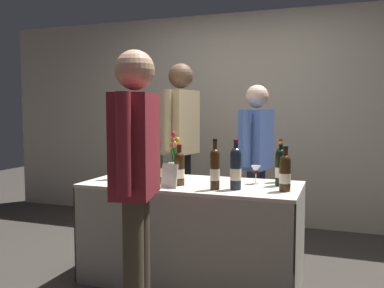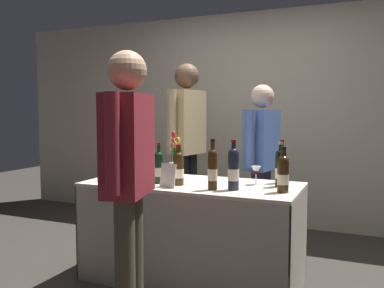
# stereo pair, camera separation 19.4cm
# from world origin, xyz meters

# --- Properties ---
(ground_plane) EXTENTS (12.00, 12.00, 0.00)m
(ground_plane) POSITION_xyz_m (0.00, 0.00, 0.00)
(ground_plane) COLOR #38332D
(back_partition) EXTENTS (6.43, 0.12, 2.45)m
(back_partition) POSITION_xyz_m (0.00, 1.84, 1.23)
(back_partition) COLOR #B2A893
(back_partition) RESTS_ON ground_plane
(tasting_table) EXTENTS (1.64, 0.74, 0.77)m
(tasting_table) POSITION_xyz_m (0.00, 0.00, 0.53)
(tasting_table) COLOR beige
(tasting_table) RESTS_ON ground_plane
(featured_wine_bottle) EXTENTS (0.08, 0.08, 0.33)m
(featured_wine_bottle) POSITION_xyz_m (0.66, 0.11, 0.91)
(featured_wine_bottle) COLOR black
(featured_wine_bottle) RESTS_ON tasting_table
(display_bottle_0) EXTENTS (0.08, 0.08, 0.31)m
(display_bottle_0) POSITION_xyz_m (0.71, -0.10, 0.90)
(display_bottle_0) COLOR #38230F
(display_bottle_0) RESTS_ON tasting_table
(display_bottle_1) EXTENTS (0.08, 0.08, 0.35)m
(display_bottle_1) POSITION_xyz_m (0.38, -0.15, 0.92)
(display_bottle_1) COLOR #192333
(display_bottle_1) RESTS_ON tasting_table
(display_bottle_2) EXTENTS (0.08, 0.08, 0.32)m
(display_bottle_2) POSITION_xyz_m (-0.21, 0.18, 0.91)
(display_bottle_2) COLOR black
(display_bottle_2) RESTS_ON tasting_table
(display_bottle_3) EXTENTS (0.07, 0.07, 0.36)m
(display_bottle_3) POSITION_xyz_m (0.24, -0.20, 0.92)
(display_bottle_3) COLOR #38230F
(display_bottle_3) RESTS_ON tasting_table
(display_bottle_4) EXTENTS (0.07, 0.07, 0.32)m
(display_bottle_4) POSITION_xyz_m (-0.65, -0.06, 0.91)
(display_bottle_4) COLOR #38230F
(display_bottle_4) RESTS_ON tasting_table
(display_bottle_5) EXTENTS (0.07, 0.07, 0.33)m
(display_bottle_5) POSITION_xyz_m (0.63, 0.27, 0.91)
(display_bottle_5) COLOR #192333
(display_bottle_5) RESTS_ON tasting_table
(display_bottle_6) EXTENTS (0.08, 0.08, 0.30)m
(display_bottle_6) POSITION_xyz_m (-0.05, -0.13, 0.90)
(display_bottle_6) COLOR #38230F
(display_bottle_6) RESTS_ON tasting_table
(display_bottle_7) EXTENTS (0.07, 0.07, 0.30)m
(display_bottle_7) POSITION_xyz_m (-0.48, 0.15, 0.89)
(display_bottle_7) COLOR #38230F
(display_bottle_7) RESTS_ON tasting_table
(display_bottle_8) EXTENTS (0.07, 0.07, 0.31)m
(display_bottle_8) POSITION_xyz_m (-0.22, -0.12, 0.89)
(display_bottle_8) COLOR black
(display_bottle_8) RESTS_ON tasting_table
(wine_glass_near_vendor) EXTENTS (0.07, 0.07, 0.14)m
(wine_glass_near_vendor) POSITION_xyz_m (0.47, 0.13, 0.87)
(wine_glass_near_vendor) COLOR silver
(wine_glass_near_vendor) RESTS_ON tasting_table
(wine_glass_mid) EXTENTS (0.08, 0.08, 0.13)m
(wine_glass_mid) POSITION_xyz_m (-0.57, 0.06, 0.86)
(wine_glass_mid) COLOR silver
(wine_glass_mid) RESTS_ON tasting_table
(flower_vase) EXTENTS (0.10, 0.11, 0.40)m
(flower_vase) POSITION_xyz_m (-0.14, 0.00, 0.89)
(flower_vase) COLOR silver
(flower_vase) RESTS_ON tasting_table
(brochure_stand) EXTENTS (0.15, 0.07, 0.17)m
(brochure_stand) POSITION_xyz_m (-0.09, -0.24, 0.85)
(brochure_stand) COLOR silver
(brochure_stand) RESTS_ON tasting_table
(vendor_presenter) EXTENTS (0.27, 0.55, 1.56)m
(vendor_presenter) POSITION_xyz_m (0.33, 0.86, 0.93)
(vendor_presenter) COLOR #2D3347
(vendor_presenter) RESTS_ON ground_plane
(vendor_assistant) EXTENTS (0.28, 0.55, 1.79)m
(vendor_assistant) POSITION_xyz_m (-0.43, 0.87, 1.08)
(vendor_assistant) COLOR black
(vendor_assistant) RESTS_ON ground_plane
(taster_foreground_right) EXTENTS (0.30, 0.56, 1.67)m
(taster_foreground_right) POSITION_xyz_m (-0.04, -0.84, 1.00)
(taster_foreground_right) COLOR #4C4233
(taster_foreground_right) RESTS_ON ground_plane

